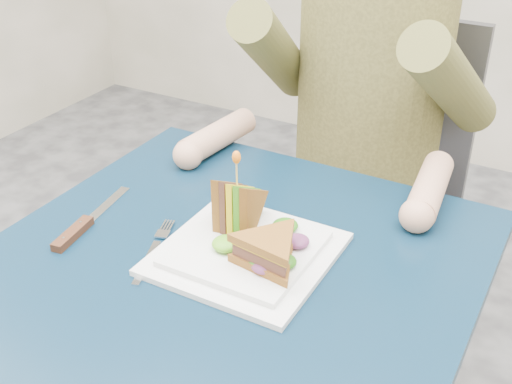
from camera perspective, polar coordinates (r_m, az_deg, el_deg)
The scene contains 12 objects.
table at distance 1.06m, azimuth -2.56°, elevation -9.61°, with size 0.75×0.75×0.73m.
chair at distance 1.68m, azimuth 10.46°, elevation 1.51°, with size 0.42×0.40×0.93m.
diner at distance 1.43m, azimuth 10.29°, elevation 12.82°, with size 0.54×0.59×0.74m.
plate at distance 1.02m, azimuth -0.88°, elevation -5.32°, with size 0.26×0.26×0.02m.
sandwich_flat at distance 0.96m, azimuth 1.22°, elevation -5.25°, with size 0.15×0.15×0.05m.
sandwich_upright at distance 1.04m, azimuth -1.67°, elevation -1.40°, with size 0.09×0.15×0.15m.
fork at distance 1.04m, azimuth -9.18°, elevation -5.29°, with size 0.07×0.17×0.01m.
knife at distance 1.12m, azimuth -15.41°, elevation -3.09°, with size 0.05×0.22×0.02m.
toothpick at distance 1.01m, azimuth -1.73°, elevation 1.69°, with size 0.00×0.00×0.06m, color tan.
toothpick_frill at distance 1.00m, azimuth -1.75°, elevation 3.10°, with size 0.01×0.01×0.02m, color orange.
lettuce_spill at distance 1.01m, azimuth -0.36°, elevation -4.14°, with size 0.15×0.13×0.02m, color #337A14, non-canonical shape.
onion_ring at distance 1.00m, azimuth -0.00°, elevation -4.20°, with size 0.04×0.04×0.01m, color #9E4C7A.
Camera 1 is at (0.44, -0.69, 1.33)m, focal length 45.00 mm.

